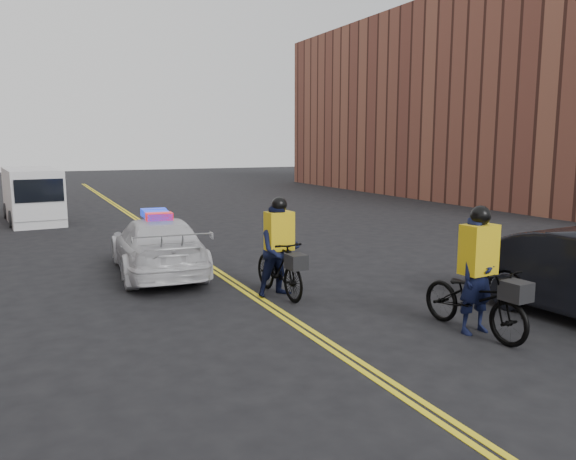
{
  "coord_description": "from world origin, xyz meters",
  "views": [
    {
      "loc": [
        -4.25,
        -8.64,
        3.2
      ],
      "look_at": [
        0.96,
        2.38,
        1.3
      ],
      "focal_mm": 35.0,
      "sensor_mm": 36.0,
      "label": 1
    }
  ],
  "objects_px": {
    "cargo_van": "(33,196)",
    "cyclist_far": "(280,257)",
    "cyclist_near": "(477,289)",
    "police_cruiser": "(157,246)"
  },
  "relations": [
    {
      "from": "cyclist_far",
      "to": "cargo_van",
      "type": "bearing_deg",
      "value": 104.59
    },
    {
      "from": "cargo_van",
      "to": "cyclist_far",
      "type": "height_order",
      "value": "cargo_van"
    },
    {
      "from": "police_cruiser",
      "to": "cargo_van",
      "type": "bearing_deg",
      "value": -73.34
    },
    {
      "from": "police_cruiser",
      "to": "cyclist_far",
      "type": "bearing_deg",
      "value": 125.06
    },
    {
      "from": "police_cruiser",
      "to": "cyclist_far",
      "type": "xyz_separation_m",
      "value": [
        1.88,
        -3.11,
        0.12
      ]
    },
    {
      "from": "cargo_van",
      "to": "cyclist_near",
      "type": "distance_m",
      "value": 19.18
    },
    {
      "from": "cargo_van",
      "to": "cyclist_near",
      "type": "height_order",
      "value": "cyclist_near"
    },
    {
      "from": "cyclist_far",
      "to": "cyclist_near",
      "type": "bearing_deg",
      "value": -62.42
    },
    {
      "from": "cargo_van",
      "to": "cyclist_far",
      "type": "xyz_separation_m",
      "value": [
        4.44,
        -14.5,
        -0.23
      ]
    },
    {
      "from": "cyclist_near",
      "to": "cargo_van",
      "type": "bearing_deg",
      "value": 105.47
    }
  ]
}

